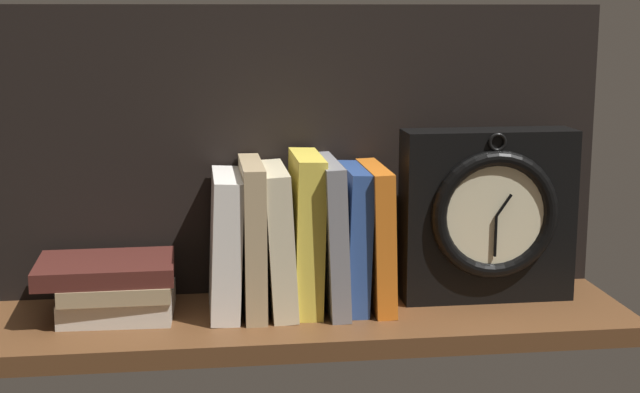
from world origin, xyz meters
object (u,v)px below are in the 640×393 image
book_cream_twain (277,239)px  book_stack_side (114,286)px  book_yellow_seinlanguage (305,232)px  framed_clock (488,215)px  book_gray_chess (331,234)px  book_white_catcher (225,243)px  book_tan_shortstories (252,237)px  book_orange_pandolfini (376,236)px  book_blue_modern (353,237)px

book_cream_twain → book_stack_side: size_ratio=1.08×
book_yellow_seinlanguage → framed_clock: size_ratio=0.88×
book_cream_twain → book_gray_chess: 6.98cm
book_white_catcher → book_tan_shortstories: size_ratio=0.92×
book_yellow_seinlanguage → book_orange_pandolfini: size_ratio=1.09×
book_tan_shortstories → book_yellow_seinlanguage: size_ratio=0.96×
framed_clock → book_stack_side: (-49.30, -0.45, -7.74)cm
book_tan_shortstories → book_blue_modern: book_tan_shortstories is taller
book_gray_chess → book_yellow_seinlanguage: bearing=180.0°
book_cream_twain → framed_clock: framed_clock is taller
book_cream_twain → book_gray_chess: size_ratio=0.96×
book_blue_modern → book_orange_pandolfini: size_ratio=0.99×
book_stack_side → framed_clock: bearing=0.5°
book_white_catcher → book_stack_side: bearing=-179.6°
book_white_catcher → book_yellow_seinlanguage: book_yellow_seinlanguage is taller
book_stack_side → book_white_catcher: bearing=0.4°
book_blue_modern → book_yellow_seinlanguage: bearing=180.0°
book_white_catcher → book_orange_pandolfini: 19.69cm
book_white_catcher → book_blue_modern: 16.65cm
book_tan_shortstories → book_gray_chess: bearing=0.0°
book_white_catcher → book_blue_modern: (16.65, 0.00, 0.26)cm
book_gray_chess → book_orange_pandolfini: (6.02, 0.00, -0.45)cm
book_white_catcher → book_blue_modern: book_blue_modern is taller
book_gray_chess → framed_clock: bearing=1.0°
book_blue_modern → book_gray_chess: bearing=180.0°
book_blue_modern → book_stack_side: 31.44cm
book_white_catcher → book_cream_twain: bearing=0.0°
book_gray_chess → book_blue_modern: (2.98, 0.00, -0.50)cm
book_cream_twain → framed_clock: 28.35cm
framed_clock → book_tan_shortstories: bearing=-179.4°
book_gray_chess → book_orange_pandolfini: size_ratio=1.05×
book_orange_pandolfini → book_stack_side: book_orange_pandolfini is taller
book_gray_chess → book_blue_modern: 3.02cm
book_yellow_seinlanguage → book_orange_pandolfini: book_yellow_seinlanguage is taller
book_cream_twain → book_gray_chess: book_gray_chess is taller
book_cream_twain → book_blue_modern: (9.94, 0.00, -0.10)cm
book_white_catcher → book_cream_twain: 6.72cm
book_cream_twain → book_stack_side: 21.73cm
book_yellow_seinlanguage → book_blue_modern: (6.28, 0.00, -0.92)cm
framed_clock → book_orange_pandolfini: bearing=-178.7°
book_yellow_seinlanguage → framed_clock: (24.60, 0.35, 1.47)cm
book_orange_pandolfini → book_blue_modern: bearing=180.0°
book_gray_chess → book_blue_modern: book_gray_chess is taller
book_gray_chess → framed_clock: size_ratio=0.85×
book_white_catcher → book_tan_shortstories: bearing=0.0°
book_tan_shortstories → framed_clock: size_ratio=0.85×
book_orange_pandolfini → book_stack_side: (-34.02, -0.10, -5.40)cm
book_cream_twain → framed_clock: size_ratio=0.81×
book_tan_shortstories → book_cream_twain: bearing=0.0°
book_orange_pandolfini → book_white_catcher: bearing=180.0°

